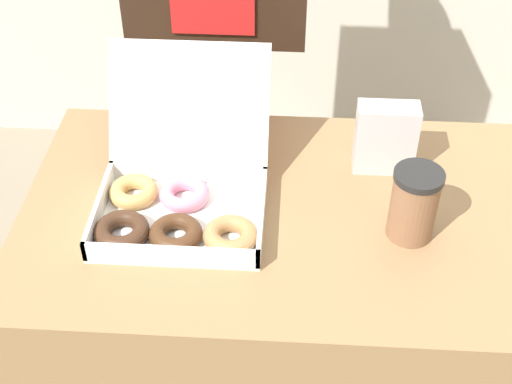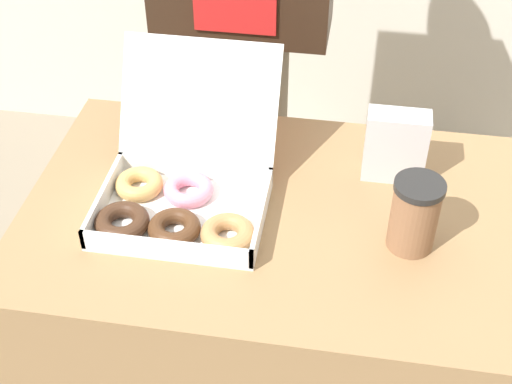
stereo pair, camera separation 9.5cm
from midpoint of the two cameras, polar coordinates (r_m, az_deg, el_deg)
table at (r=1.61m, az=1.60°, el=-11.38°), size 1.07×0.62×0.74m
donut_box at (r=1.32m, az=-8.48°, el=-0.52°), size 0.32×0.36×0.25m
coffee_cup at (r=1.27m, az=10.44°, el=-1.01°), size 0.09×0.09×0.14m
napkin_holder at (r=1.41m, az=8.43°, el=4.25°), size 0.12×0.06×0.15m
person_customer at (r=1.73m, az=-4.65°, el=13.27°), size 0.41×0.23×1.58m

